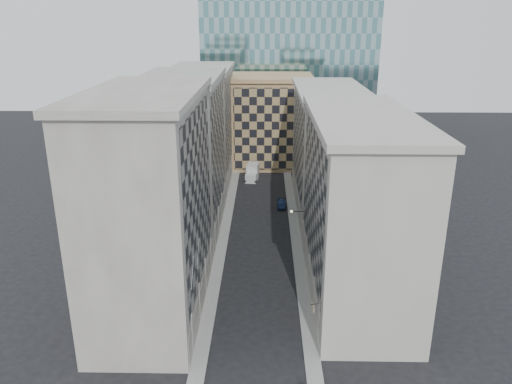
# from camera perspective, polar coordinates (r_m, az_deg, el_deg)

# --- Properties ---
(ground) EXTENTS (260.00, 260.00, 0.00)m
(ground) POSITION_cam_1_polar(r_m,az_deg,el_deg) (47.51, -0.04, -20.13)
(ground) COLOR black
(ground) RESTS_ON ground
(sidewalk_west) EXTENTS (1.50, 100.00, 0.15)m
(sidewalk_west) POSITION_cam_1_polar(r_m,az_deg,el_deg) (73.37, -3.69, -4.89)
(sidewalk_west) COLOR gray
(sidewalk_west) RESTS_ON ground
(sidewalk_east) EXTENTS (1.50, 100.00, 0.15)m
(sidewalk_east) POSITION_cam_1_polar(r_m,az_deg,el_deg) (73.27, 4.56, -4.95)
(sidewalk_east) COLOR gray
(sidewalk_east) RESTS_ON ground
(bldg_left_a) EXTENTS (10.80, 22.80, 23.70)m
(bldg_left_a) POSITION_cam_1_polar(r_m,az_deg,el_deg) (52.36, -11.80, -1.61)
(bldg_left_a) COLOR gray
(bldg_left_a) RESTS_ON ground
(bldg_left_b) EXTENTS (10.80, 22.80, 22.70)m
(bldg_left_b) POSITION_cam_1_polar(r_m,az_deg,el_deg) (73.06, -8.10, 4.23)
(bldg_left_b) COLOR #98968D
(bldg_left_b) RESTS_ON ground
(bldg_left_c) EXTENTS (10.80, 22.80, 21.70)m
(bldg_left_c) POSITION_cam_1_polar(r_m,az_deg,el_deg) (94.36, -6.04, 7.46)
(bldg_left_c) COLOR gray
(bldg_left_c) RESTS_ON ground
(bldg_right_a) EXTENTS (10.80, 26.80, 20.70)m
(bldg_right_a) POSITION_cam_1_polar(r_m,az_deg,el_deg) (56.24, 11.42, -1.72)
(bldg_right_a) COLOR #A8A39A
(bldg_right_a) RESTS_ON ground
(bldg_right_b) EXTENTS (10.80, 28.80, 19.70)m
(bldg_right_b) POSITION_cam_1_polar(r_m,az_deg,el_deg) (81.84, 8.23, 4.81)
(bldg_right_b) COLOR #A8A39A
(bldg_right_b) RESTS_ON ground
(tan_block) EXTENTS (16.80, 14.80, 18.80)m
(tan_block) POSITION_cam_1_polar(r_m,az_deg,el_deg) (106.56, 1.78, 8.18)
(tan_block) COLOR tan
(tan_block) RESTS_ON ground
(church_tower) EXTENTS (7.20, 7.20, 51.50)m
(church_tower) POSITION_cam_1_polar(r_m,az_deg,el_deg) (118.65, 0.79, 17.86)
(church_tower) COLOR #2C2622
(church_tower) RESTS_ON ground
(flagpoles_left) EXTENTS (0.10, 6.33, 2.33)m
(flagpoles_left) POSITION_cam_1_polar(r_m,az_deg,el_deg) (48.53, -6.95, -8.02)
(flagpoles_left) COLOR gray
(flagpoles_left) RESTS_ON ground
(bracket_lamp) EXTENTS (1.98, 0.36, 0.36)m
(bracket_lamp) POSITION_cam_1_polar(r_m,az_deg,el_deg) (65.31, 4.23, -2.23)
(bracket_lamp) COLOR black
(bracket_lamp) RESTS_ON ground
(box_truck) EXTENTS (2.77, 5.61, 2.96)m
(box_truck) POSITION_cam_1_polar(r_m,az_deg,el_deg) (97.70, -0.41, 2.21)
(box_truck) COLOR silver
(box_truck) RESTS_ON ground
(dark_car) EXTENTS (1.40, 3.88, 1.27)m
(dark_car) POSITION_cam_1_polar(r_m,az_deg,el_deg) (83.67, 2.92, -1.31)
(dark_car) COLOR #0E1C35
(dark_car) RESTS_ON ground
(shop_sign) EXTENTS (0.86, 0.76, 0.85)m
(shop_sign) POSITION_cam_1_polar(r_m,az_deg,el_deg) (49.46, 6.52, -13.00)
(shop_sign) COLOR black
(shop_sign) RESTS_ON ground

